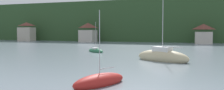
# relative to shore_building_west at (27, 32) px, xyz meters

# --- Properties ---
(wooded_hillside) EXTENTS (352.00, 48.38, 29.95)m
(wooded_hillside) POSITION_rel_shore_building_west_xyz_m (32.70, 33.05, 3.21)
(wooded_hillside) COLOR #2D4C28
(wooded_hillside) RESTS_ON ground_plane
(shore_building_west) EXTENTS (6.44, 4.50, 7.81)m
(shore_building_west) POSITION_rel_shore_building_west_xyz_m (0.00, 0.00, 0.00)
(shore_building_west) COLOR #BCB29E
(shore_building_west) RESTS_ON ground_plane
(shore_building_westcentral) EXTENTS (5.94, 5.77, 7.29)m
(shore_building_westcentral) POSITION_rel_shore_building_west_xyz_m (27.64, 0.61, -0.22)
(shore_building_westcentral) COLOR beige
(shore_building_westcentral) RESTS_ON ground_plane
(shore_building_central) EXTENTS (5.51, 5.72, 6.54)m
(shore_building_central) POSITION_rel_shore_building_west_xyz_m (69.10, 0.58, -0.58)
(shore_building_central) COLOR beige
(shore_building_central) RESTS_ON ground_plane
(sailboat_far_1) EXTENTS (4.67, 3.91, 6.33)m
(sailboat_far_1) POSITION_rel_shore_building_west_xyz_m (46.90, -39.37, -3.51)
(sailboat_far_1) COLOR #2D754C
(sailboat_far_1) RESTS_ON ground_plane
(sailboat_mid_2) EXTENTS (8.41, 5.81, 9.61)m
(sailboat_mid_2) POSITION_rel_shore_building_west_xyz_m (61.00, -49.17, -3.21)
(sailboat_mid_2) COLOR #CCBC8E
(sailboat_mid_2) RESTS_ON ground_plane
(sailboat_near_3) EXTENTS (3.71, 5.31, 6.22)m
(sailboat_near_3) POSITION_rel_shore_building_west_xyz_m (57.91, -65.91, -3.50)
(sailboat_near_3) COLOR red
(sailboat_near_3) RESTS_ON ground_plane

